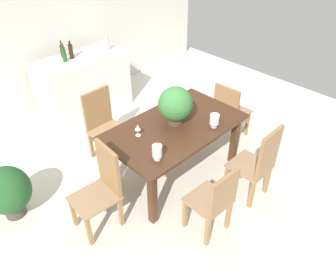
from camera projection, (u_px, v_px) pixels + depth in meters
The scene contains 18 objects.
ground_plane at pixel (165, 166), 4.55m from camera, with size 7.04×7.04×0.00m, color silver.
back_wall at pixel (52, 29), 5.28m from camera, with size 6.40×0.10×2.60m, color silver.
dining_table at pixel (175, 133), 4.07m from camera, with size 1.72×1.01×0.77m.
chair_head_end at pixel (102, 186), 3.50m from camera, with size 0.50×0.44×1.01m.
chair_near_right at pixel (259, 162), 3.79m from camera, with size 0.43×0.44×1.02m.
chair_foot_end at pixel (229, 110), 4.80m from camera, with size 0.46×0.45×0.91m.
chair_near_left at pixel (215, 200), 3.39m from camera, with size 0.43×0.42×0.89m.
chair_far_left at pixel (103, 122), 4.48m from camera, with size 0.47×0.48×0.99m.
flower_centerpiece at pixel (175, 105), 3.92m from camera, with size 0.42×0.42×0.47m.
crystal_vase_left at pixel (214, 120), 3.93m from camera, with size 0.12×0.12×0.17m.
crystal_vase_center_near at pixel (157, 151), 3.43m from camera, with size 0.11×0.11×0.18m.
wine_glass at pixel (138, 128), 3.78m from camera, with size 0.07×0.07×0.15m.
kitchen_counter at pixel (84, 86), 5.44m from camera, with size 1.43×0.67×0.98m, color silver.
wine_bottle_tall at pixel (71, 51), 5.06m from camera, with size 0.07×0.07×0.28m.
wine_bottle_dark at pixel (64, 54), 4.96m from camera, with size 0.06×0.06×0.28m.
wine_bottle_amber at pixel (62, 51), 5.11m from camera, with size 0.06×0.06×0.26m.
wine_bottle_clear at pixel (107, 44), 5.33m from camera, with size 0.08×0.08×0.25m.
potted_plant_floor at pixel (8, 191), 3.67m from camera, with size 0.51×0.51×0.67m.
Camera 1 is at (-2.38, -2.45, 3.04)m, focal length 35.22 mm.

